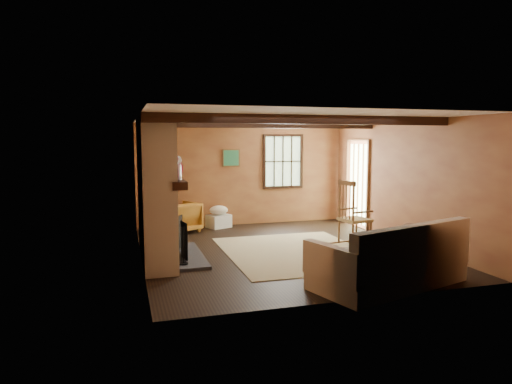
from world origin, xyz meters
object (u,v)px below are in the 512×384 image
object	(u,v)px
sofa	(392,263)
laundry_basket	(219,221)
rocking_chair	(353,217)
armchair	(181,217)
fireplace	(157,195)

from	to	relation	value
sofa	laundry_basket	size ratio (longest dim) A/B	4.90
rocking_chair	armchair	size ratio (longest dim) A/B	1.74
fireplace	laundry_basket	bearing A→B (deg)	57.74
laundry_basket	sofa	bearing A→B (deg)	-73.49
rocking_chair	laundry_basket	distance (m)	3.26
fireplace	sofa	world-z (taller)	fireplace
sofa	laundry_basket	world-z (taller)	sofa
sofa	armchair	world-z (taller)	sofa
sofa	laundry_basket	distance (m)	5.07
sofa	armchair	distance (m)	5.15
rocking_chair	sofa	world-z (taller)	rocking_chair
fireplace	sofa	distance (m)	3.91
rocking_chair	laundry_basket	size ratio (longest dim) A/B	2.53
fireplace	laundry_basket	size ratio (longest dim) A/B	4.80
rocking_chair	armchair	bearing A→B (deg)	44.78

